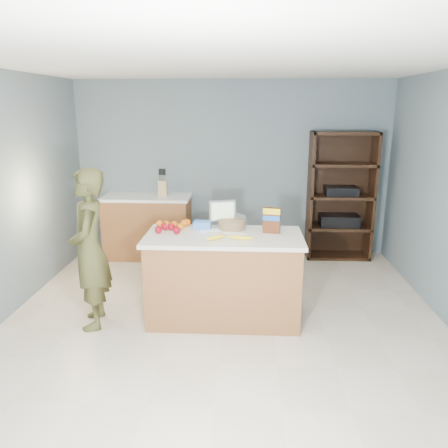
{
  "coord_description": "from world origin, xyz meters",
  "views": [
    {
      "loc": [
        0.22,
        -3.83,
        2.14
      ],
      "look_at": [
        0.0,
        0.35,
        1.0
      ],
      "focal_mm": 35.0,
      "sensor_mm": 36.0,
      "label": 1
    }
  ],
  "objects_px": {
    "counter_peninsula": "(224,281)",
    "person": "(89,250)",
    "tv": "(222,212)",
    "shelving_unit": "(340,198)",
    "cereal_box": "(272,218)"
  },
  "relations": [
    {
      "from": "shelving_unit",
      "to": "person",
      "type": "bearing_deg",
      "value": -141.77
    },
    {
      "from": "tv",
      "to": "cereal_box",
      "type": "bearing_deg",
      "value": -23.0
    },
    {
      "from": "shelving_unit",
      "to": "cereal_box",
      "type": "relative_size",
      "value": 7.02
    },
    {
      "from": "counter_peninsula",
      "to": "person",
      "type": "distance_m",
      "value": 1.36
    },
    {
      "from": "person",
      "to": "counter_peninsula",
      "type": "bearing_deg",
      "value": 83.97
    },
    {
      "from": "shelving_unit",
      "to": "cereal_box",
      "type": "bearing_deg",
      "value": -118.97
    },
    {
      "from": "shelving_unit",
      "to": "person",
      "type": "xyz_separation_m",
      "value": [
        -2.84,
        -2.24,
        -0.07
      ]
    },
    {
      "from": "cereal_box",
      "to": "counter_peninsula",
      "type": "bearing_deg",
      "value": -167.29
    },
    {
      "from": "counter_peninsula",
      "to": "cereal_box",
      "type": "bearing_deg",
      "value": 12.71
    },
    {
      "from": "person",
      "to": "tv",
      "type": "bearing_deg",
      "value": 97.66
    },
    {
      "from": "person",
      "to": "cereal_box",
      "type": "xyz_separation_m",
      "value": [
        1.77,
        0.3,
        0.26
      ]
    },
    {
      "from": "person",
      "to": "tv",
      "type": "height_order",
      "value": "person"
    },
    {
      "from": "shelving_unit",
      "to": "tv",
      "type": "xyz_separation_m",
      "value": [
        -1.58,
        -1.73,
        0.19
      ]
    },
    {
      "from": "tv",
      "to": "cereal_box",
      "type": "height_order",
      "value": "tv"
    },
    {
      "from": "counter_peninsula",
      "to": "shelving_unit",
      "type": "height_order",
      "value": "shelving_unit"
    }
  ]
}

